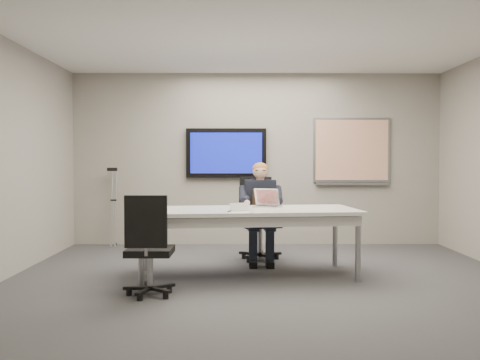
{
  "coord_description": "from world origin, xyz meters",
  "views": [
    {
      "loc": [
        -0.33,
        -5.75,
        1.36
      ],
      "look_at": [
        -0.29,
        0.6,
        1.14
      ],
      "focal_mm": 40.0,
      "sensor_mm": 36.0,
      "label": 1
    }
  ],
  "objects_px": {
    "office_chair_far": "(259,234)",
    "seated_person": "(261,222)",
    "conference_table": "(247,217)",
    "laptop": "(267,202)",
    "office_chair_near": "(149,265)"
  },
  "relations": [
    {
      "from": "conference_table",
      "to": "seated_person",
      "type": "height_order",
      "value": "seated_person"
    },
    {
      "from": "office_chair_near",
      "to": "laptop",
      "type": "bearing_deg",
      "value": -134.26
    },
    {
      "from": "conference_table",
      "to": "office_chair_far",
      "type": "bearing_deg",
      "value": 74.08
    },
    {
      "from": "seated_person",
      "to": "laptop",
      "type": "distance_m",
      "value": 0.61
    },
    {
      "from": "conference_table",
      "to": "seated_person",
      "type": "xyz_separation_m",
      "value": [
        0.2,
        0.81,
        -0.16
      ]
    },
    {
      "from": "office_chair_far",
      "to": "office_chair_near",
      "type": "bearing_deg",
      "value": -132.91
    },
    {
      "from": "seated_person",
      "to": "conference_table",
      "type": "bearing_deg",
      "value": -107.6
    },
    {
      "from": "conference_table",
      "to": "laptop",
      "type": "bearing_deg",
      "value": 41.8
    },
    {
      "from": "office_chair_far",
      "to": "seated_person",
      "type": "distance_m",
      "value": 0.32
    },
    {
      "from": "office_chair_far",
      "to": "laptop",
      "type": "distance_m",
      "value": 0.93
    },
    {
      "from": "office_chair_near",
      "to": "laptop",
      "type": "distance_m",
      "value": 1.86
    },
    {
      "from": "conference_table",
      "to": "office_chair_far",
      "type": "height_order",
      "value": "office_chair_far"
    },
    {
      "from": "office_chair_near",
      "to": "seated_person",
      "type": "xyz_separation_m",
      "value": [
        1.2,
        1.79,
        0.22
      ]
    },
    {
      "from": "conference_table",
      "to": "office_chair_far",
      "type": "distance_m",
      "value": 1.14
    },
    {
      "from": "conference_table",
      "to": "seated_person",
      "type": "bearing_deg",
      "value": 70.24
    }
  ]
}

